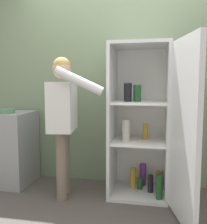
# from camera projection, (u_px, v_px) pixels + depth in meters

# --- Properties ---
(ground_plane) EXTENTS (12.00, 12.00, 0.00)m
(ground_plane) POSITION_uv_depth(u_px,v_px,m) (105.00, 219.00, 2.44)
(ground_plane) COLOR #4C4742
(wall_back) EXTENTS (7.00, 0.06, 2.55)m
(wall_back) POSITION_uv_depth(u_px,v_px,m) (120.00, 82.00, 3.25)
(wall_back) COLOR gray
(wall_back) RESTS_ON ground_plane
(refrigerator) EXTENTS (0.84, 1.21, 1.68)m
(refrigerator) POSITION_uv_depth(u_px,v_px,m) (148.00, 124.00, 2.81)
(refrigerator) COLOR silver
(refrigerator) RESTS_ON ground_plane
(person) EXTENTS (0.66, 0.60, 1.53)m
(person) POSITION_uv_depth(u_px,v_px,m) (63.00, 111.00, 2.84)
(person) COLOR #726656
(person) RESTS_ON ground_plane
(counter) EXTENTS (0.57, 0.56, 0.90)m
(counter) POSITION_uv_depth(u_px,v_px,m) (9.00, 148.00, 3.29)
(counter) COLOR gray
(counter) RESTS_ON ground_plane
(bowl) EXTENTS (0.22, 0.22, 0.05)m
(bowl) POSITION_uv_depth(u_px,v_px,m) (6.00, 111.00, 3.12)
(bowl) COLOR #517F5B
(bowl) RESTS_ON counter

